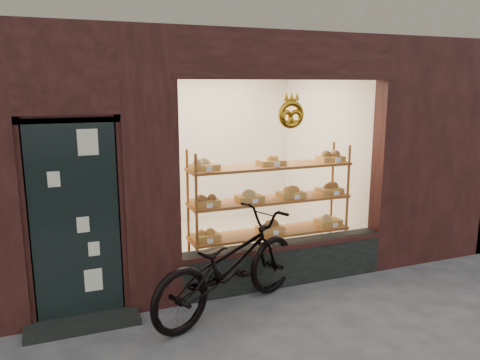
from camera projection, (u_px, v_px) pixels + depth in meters
name	position (u px, v px, depth m)	size (l,w,h in m)	color
display_shelf	(270.00, 211.00, 6.20)	(2.20, 0.45, 1.70)	brown
bicycle	(229.00, 264.00, 5.14)	(0.73, 2.10, 1.10)	black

